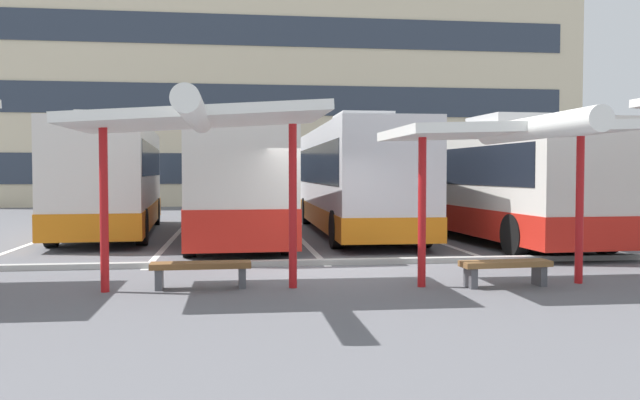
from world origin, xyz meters
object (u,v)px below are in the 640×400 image
object	(u,v)px
coach_bus_1	(233,184)
bench_2	(201,269)
coach_bus_2	(354,179)
coach_bus_0	(112,179)
coach_bus_3	(483,183)
bench_3	(505,267)
waiting_shelter_2	(509,134)
waiting_shelter_1	(199,121)

from	to	relation	value
coach_bus_1	bench_2	distance (m)	8.46
coach_bus_2	bench_2	bearing A→B (deg)	-114.62
coach_bus_2	coach_bus_0	bearing A→B (deg)	173.71
coach_bus_2	coach_bus_3	distance (m)	4.05
coach_bus_0	coach_bus_1	size ratio (longest dim) A/B	0.93
coach_bus_0	coach_bus_1	distance (m)	4.38
coach_bus_2	bench_3	xyz separation A→B (m)	(0.81, -10.12, -1.42)
coach_bus_2	coach_bus_3	xyz separation A→B (m)	(3.68, -1.69, -0.10)
coach_bus_2	waiting_shelter_2	world-z (taller)	coach_bus_2
coach_bus_0	bench_3	world-z (taller)	coach_bus_0
coach_bus_2	bench_3	bearing A→B (deg)	-85.40
coach_bus_1	coach_bus_2	world-z (taller)	coach_bus_2
bench_2	waiting_shelter_2	distance (m)	5.74
coach_bus_2	bench_2	distance (m)	10.69
coach_bus_2	bench_3	distance (m)	10.25
coach_bus_2	waiting_shelter_2	bearing A→B (deg)	-85.44
coach_bus_1	waiting_shelter_2	xyz separation A→B (m)	(4.70, -8.93, 1.01)
coach_bus_0	waiting_shelter_2	distance (m)	13.99
coach_bus_0	coach_bus_2	size ratio (longest dim) A/B	0.92
coach_bus_3	bench_3	xyz separation A→B (m)	(-2.86, -8.43, -1.32)
waiting_shelter_1	bench_3	size ratio (longest dim) A/B	2.98
coach_bus_3	coach_bus_0	bearing A→B (deg)	167.43
waiting_shelter_2	bench_3	world-z (taller)	waiting_shelter_2
coach_bus_2	coach_bus_3	bearing A→B (deg)	-24.67
waiting_shelter_1	bench_2	size ratio (longest dim) A/B	2.81
coach_bus_2	waiting_shelter_2	size ratio (longest dim) A/B	2.56
coach_bus_0	waiting_shelter_1	size ratio (longest dim) A/B	2.20
waiting_shelter_1	bench_2	world-z (taller)	waiting_shelter_1
waiting_shelter_1	coach_bus_3	bearing A→B (deg)	45.90
coach_bus_0	coach_bus_1	bearing A→B (deg)	-29.10
coach_bus_1	coach_bus_3	distance (m)	7.57
waiting_shelter_1	waiting_shelter_2	world-z (taller)	waiting_shelter_1
coach_bus_1	bench_3	xyz separation A→B (m)	(4.70, -8.84, -1.29)
coach_bus_1	coach_bus_3	bearing A→B (deg)	-3.10
coach_bus_1	bench_2	xyz separation A→B (m)	(-0.53, -8.35, -1.29)
bench_2	waiting_shelter_2	xyz separation A→B (m)	(5.23, -0.59, 2.30)
coach_bus_1	waiting_shelter_1	bearing A→B (deg)	-93.48
bench_3	coach_bus_1	bearing A→B (deg)	117.97
coach_bus_3	bench_2	world-z (taller)	coach_bus_3
waiting_shelter_1	coach_bus_1	bearing A→B (deg)	86.52
coach_bus_0	coach_bus_1	xyz separation A→B (m)	(3.83, -2.13, -0.13)
coach_bus_3	waiting_shelter_1	size ratio (longest dim) A/B	2.55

